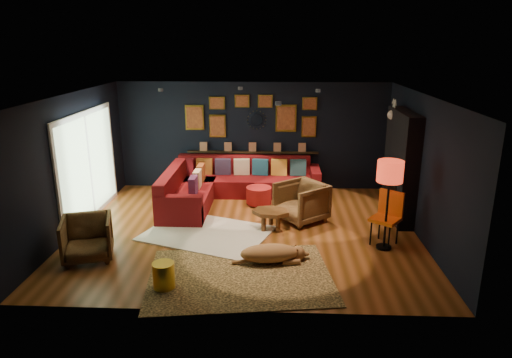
{
  "coord_description": "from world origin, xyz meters",
  "views": [
    {
      "loc": [
        0.58,
        -8.13,
        3.52
      ],
      "look_at": [
        0.19,
        0.3,
        0.96
      ],
      "focal_mm": 32.0,
      "sensor_mm": 36.0,
      "label": 1
    }
  ],
  "objects_px": {
    "gold_stool": "(164,276)",
    "orange_chair": "(388,213)",
    "coffee_table": "(271,214)",
    "armchair_left": "(87,236)",
    "floor_lamp": "(390,175)",
    "dog": "(269,250)",
    "armchair_right": "(301,200)",
    "pouf": "(259,195)",
    "sectional": "(224,186)"
  },
  "relations": [
    {
      "from": "armchair_left",
      "to": "orange_chair",
      "type": "height_order",
      "value": "orange_chair"
    },
    {
      "from": "armchair_right",
      "to": "floor_lamp",
      "type": "relative_size",
      "value": 0.55
    },
    {
      "from": "sectional",
      "to": "floor_lamp",
      "type": "bearing_deg",
      "value": -38.47
    },
    {
      "from": "coffee_table",
      "to": "gold_stool",
      "type": "bearing_deg",
      "value": -124.29
    },
    {
      "from": "gold_stool",
      "to": "orange_chair",
      "type": "distance_m",
      "value": 4.06
    },
    {
      "from": "sectional",
      "to": "floor_lamp",
      "type": "xyz_separation_m",
      "value": [
        3.11,
        -2.47,
        1.02
      ]
    },
    {
      "from": "pouf",
      "to": "orange_chair",
      "type": "xyz_separation_m",
      "value": [
        2.38,
        -1.93,
        0.36
      ]
    },
    {
      "from": "coffee_table",
      "to": "armchair_left",
      "type": "distance_m",
      "value": 3.34
    },
    {
      "from": "pouf",
      "to": "floor_lamp",
      "type": "distance_m",
      "value": 3.35
    },
    {
      "from": "gold_stool",
      "to": "pouf",
      "type": "bearing_deg",
      "value": 71.21
    },
    {
      "from": "sectional",
      "to": "dog",
      "type": "xyz_separation_m",
      "value": [
        1.1,
        -3.11,
        -0.1
      ]
    },
    {
      "from": "pouf",
      "to": "armchair_right",
      "type": "relative_size",
      "value": 0.64
    },
    {
      "from": "dog",
      "to": "armchair_right",
      "type": "bearing_deg",
      "value": 63.91
    },
    {
      "from": "coffee_table",
      "to": "dog",
      "type": "height_order",
      "value": "dog"
    },
    {
      "from": "coffee_table",
      "to": "armchair_left",
      "type": "bearing_deg",
      "value": -155.71
    },
    {
      "from": "coffee_table",
      "to": "armchair_right",
      "type": "distance_m",
      "value": 0.79
    },
    {
      "from": "orange_chair",
      "to": "floor_lamp",
      "type": "xyz_separation_m",
      "value": [
        -0.08,
        -0.23,
        0.77
      ]
    },
    {
      "from": "sectional",
      "to": "pouf",
      "type": "relative_size",
      "value": 6.04
    },
    {
      "from": "armchair_left",
      "to": "gold_stool",
      "type": "relative_size",
      "value": 1.99
    },
    {
      "from": "pouf",
      "to": "dog",
      "type": "height_order",
      "value": "dog"
    },
    {
      "from": "coffee_table",
      "to": "floor_lamp",
      "type": "bearing_deg",
      "value": -20.27
    },
    {
      "from": "orange_chair",
      "to": "armchair_left",
      "type": "bearing_deg",
      "value": -133.08
    },
    {
      "from": "sectional",
      "to": "coffee_table",
      "type": "distance_m",
      "value": 2.05
    },
    {
      "from": "coffee_table",
      "to": "gold_stool",
      "type": "distance_m",
      "value": 2.75
    },
    {
      "from": "armchair_right",
      "to": "floor_lamp",
      "type": "xyz_separation_m",
      "value": [
        1.4,
        -1.24,
        0.9
      ]
    },
    {
      "from": "sectional",
      "to": "dog",
      "type": "relative_size",
      "value": 2.6
    },
    {
      "from": "coffee_table",
      "to": "dog",
      "type": "relative_size",
      "value": 0.62
    },
    {
      "from": "coffee_table",
      "to": "orange_chair",
      "type": "xyz_separation_m",
      "value": [
        2.09,
        -0.51,
        0.25
      ]
    },
    {
      "from": "coffee_table",
      "to": "pouf",
      "type": "distance_m",
      "value": 1.46
    },
    {
      "from": "armchair_right",
      "to": "sectional",
      "type": "bearing_deg",
      "value": -164.23
    },
    {
      "from": "coffee_table",
      "to": "orange_chair",
      "type": "height_order",
      "value": "orange_chair"
    },
    {
      "from": "coffee_table",
      "to": "armchair_right",
      "type": "xyz_separation_m",
      "value": [
        0.6,
        0.5,
        0.11
      ]
    },
    {
      "from": "coffee_table",
      "to": "armchair_left",
      "type": "relative_size",
      "value": 1.0
    },
    {
      "from": "pouf",
      "to": "gold_stool",
      "type": "bearing_deg",
      "value": -108.79
    },
    {
      "from": "armchair_left",
      "to": "floor_lamp",
      "type": "relative_size",
      "value": 0.5
    },
    {
      "from": "sectional",
      "to": "dog",
      "type": "height_order",
      "value": "sectional"
    },
    {
      "from": "armchair_right",
      "to": "orange_chair",
      "type": "relative_size",
      "value": 0.91
    },
    {
      "from": "coffee_table",
      "to": "floor_lamp",
      "type": "height_order",
      "value": "floor_lamp"
    },
    {
      "from": "orange_chair",
      "to": "coffee_table",
      "type": "bearing_deg",
      "value": -156.34
    },
    {
      "from": "pouf",
      "to": "armchair_right",
      "type": "bearing_deg",
      "value": -45.94
    },
    {
      "from": "floor_lamp",
      "to": "pouf",
      "type": "bearing_deg",
      "value": 136.72
    },
    {
      "from": "sectional",
      "to": "floor_lamp",
      "type": "height_order",
      "value": "floor_lamp"
    },
    {
      "from": "gold_stool",
      "to": "armchair_right",
      "type": "bearing_deg",
      "value": 52.13
    },
    {
      "from": "floor_lamp",
      "to": "dog",
      "type": "relative_size",
      "value": 1.22
    },
    {
      "from": "coffee_table",
      "to": "armchair_left",
      "type": "height_order",
      "value": "armchair_left"
    },
    {
      "from": "floor_lamp",
      "to": "orange_chair",
      "type": "bearing_deg",
      "value": 71.13
    },
    {
      "from": "floor_lamp",
      "to": "dog",
      "type": "bearing_deg",
      "value": -162.48
    },
    {
      "from": "armchair_left",
      "to": "coffee_table",
      "type": "bearing_deg",
      "value": 6.59
    },
    {
      "from": "pouf",
      "to": "dog",
      "type": "distance_m",
      "value": 2.82
    },
    {
      "from": "armchair_right",
      "to": "orange_chair",
      "type": "distance_m",
      "value": 1.8
    }
  ]
}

